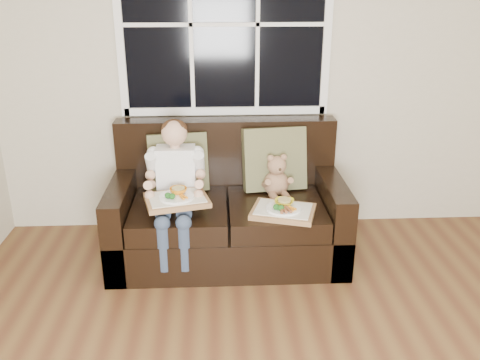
{
  "coord_description": "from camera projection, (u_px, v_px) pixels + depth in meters",
  "views": [
    {
      "loc": [
        -0.52,
        -1.47,
        1.95
      ],
      "look_at": [
        -0.36,
        1.85,
        0.65
      ],
      "focal_mm": 38.0,
      "sensor_mm": 36.0,
      "label": 1
    }
  ],
  "objects": [
    {
      "name": "pillow_left",
      "position": [
        178.0,
        163.0,
        3.84
      ],
      "size": [
        0.47,
        0.27,
        0.46
      ],
      "rotation": [
        -0.21,
        0.0,
        0.17
      ],
      "color": "#686A41",
      "rests_on": "loveseat"
    },
    {
      "name": "pillow_right",
      "position": [
        274.0,
        159.0,
        3.87
      ],
      "size": [
        0.5,
        0.28,
        0.49
      ],
      "rotation": [
        -0.21,
        0.0,
        0.13
      ],
      "color": "#686A41",
      "rests_on": "loveseat"
    },
    {
      "name": "child",
      "position": [
        175.0,
        177.0,
        3.59
      ],
      "size": [
        0.41,
        0.6,
        0.92
      ],
      "color": "white",
      "rests_on": "loveseat"
    },
    {
      "name": "room_walls",
      "position": [
        389.0,
        109.0,
        1.52
      ],
      "size": [
        4.52,
        5.02,
        2.71
      ],
      "color": "beige",
      "rests_on": "ground"
    },
    {
      "name": "teddy_bear",
      "position": [
        276.0,
        178.0,
        3.78
      ],
      "size": [
        0.21,
        0.26,
        0.33
      ],
      "rotation": [
        0.0,
        0.0,
        0.16
      ],
      "color": "#996F51",
      "rests_on": "loveseat"
    },
    {
      "name": "tray_right",
      "position": [
        283.0,
        210.0,
        3.5
      ],
      "size": [
        0.5,
        0.43,
        0.1
      ],
      "rotation": [
        0.0,
        0.0,
        -0.3
      ],
      "color": "#A77B4B",
      "rests_on": "loveseat"
    },
    {
      "name": "tray_left",
      "position": [
        177.0,
        198.0,
        3.45
      ],
      "size": [
        0.48,
        0.41,
        0.1
      ],
      "rotation": [
        0.0,
        0.0,
        0.25
      ],
      "color": "#A77B4B",
      "rests_on": "child"
    },
    {
      "name": "window_back",
      "position": [
        224.0,
        24.0,
        3.79
      ],
      "size": [
        1.62,
        0.04,
        1.37
      ],
      "color": "black",
      "rests_on": "room_walls"
    },
    {
      "name": "loveseat",
      "position": [
        227.0,
        213.0,
        3.85
      ],
      "size": [
        1.7,
        0.92,
        0.96
      ],
      "color": "black",
      "rests_on": "ground"
    }
  ]
}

